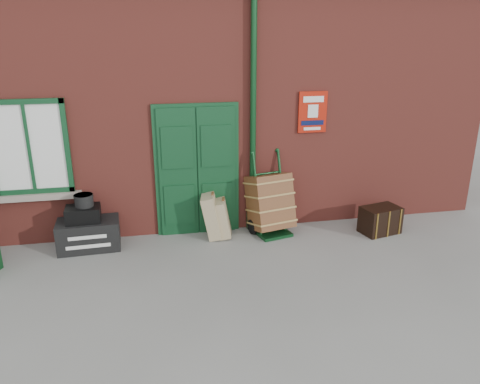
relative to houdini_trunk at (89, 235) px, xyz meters
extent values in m
plane|color=gray|center=(2.12, -1.15, -0.24)|extent=(80.00, 80.00, 0.00)
cube|color=brown|center=(2.12, 2.35, 1.76)|extent=(10.00, 4.00, 4.00)
cube|color=#103C1F|center=(1.82, 0.31, 0.86)|extent=(1.42, 0.12, 2.32)
cube|color=white|center=(-0.78, 0.30, 1.41)|extent=(1.20, 0.08, 1.50)
cylinder|color=#0D3618|center=(2.77, 0.27, 1.76)|extent=(0.10, 0.10, 4.00)
cube|color=#B01C0C|center=(3.82, 0.32, 1.81)|extent=(0.50, 0.03, 0.70)
cube|color=black|center=(0.00, 0.00, 0.00)|extent=(0.99, 0.57, 0.48)
cube|color=black|center=(-0.05, 0.00, 0.36)|extent=(0.55, 0.41, 0.24)
cylinder|color=black|center=(-0.02, 0.03, 0.58)|extent=(0.30, 0.30, 0.19)
cube|color=tan|center=(2.03, 0.10, 0.14)|extent=(0.44, 0.59, 0.77)
cube|color=tan|center=(2.21, 0.09, 0.09)|extent=(0.39, 0.53, 0.66)
cube|color=#0D3618|center=(3.08, -0.09, -0.21)|extent=(0.62, 0.51, 0.05)
cylinder|color=#0D3618|center=(2.80, 0.04, 0.47)|extent=(0.13, 0.39, 1.39)
cylinder|color=#0D3618|center=(3.27, 0.16, 0.47)|extent=(0.13, 0.39, 1.39)
cylinder|color=black|center=(2.72, 0.05, -0.11)|extent=(0.11, 0.27, 0.26)
cylinder|color=black|center=(3.34, 0.20, -0.11)|extent=(0.11, 0.27, 0.26)
cube|color=brown|center=(3.04, 0.08, 0.33)|extent=(0.83, 0.87, 1.03)
cube|color=black|center=(4.93, -0.32, -0.01)|extent=(0.73, 0.56, 0.47)
camera|label=1|loc=(1.07, -7.26, 3.14)|focal=35.00mm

